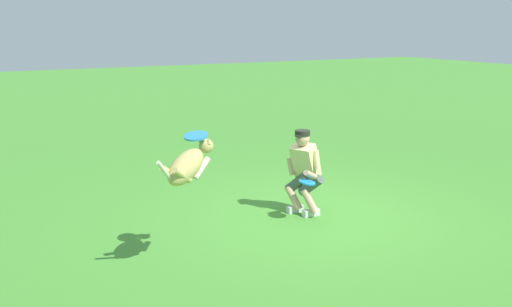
{
  "coord_description": "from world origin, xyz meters",
  "views": [
    {
      "loc": [
        4.51,
        6.42,
        2.8
      ],
      "look_at": [
        1.19,
        0.28,
        1.16
      ],
      "focal_mm": 38.86,
      "sensor_mm": 36.0,
      "label": 1
    }
  ],
  "objects_px": {
    "frisbee_flying": "(196,136)",
    "dog": "(188,165)",
    "person": "(304,169)",
    "frisbee_held": "(307,182)"
  },
  "relations": [
    {
      "from": "dog",
      "to": "frisbee_held",
      "type": "bearing_deg",
      "value": -12.69
    },
    {
      "from": "person",
      "to": "dog",
      "type": "xyz_separation_m",
      "value": [
        2.22,
        1.01,
        0.56
      ]
    },
    {
      "from": "frisbee_flying",
      "to": "frisbee_held",
      "type": "height_order",
      "value": "frisbee_flying"
    },
    {
      "from": "frisbee_flying",
      "to": "frisbee_held",
      "type": "bearing_deg",
      "value": -164.34
    },
    {
      "from": "person",
      "to": "frisbee_held",
      "type": "bearing_deg",
      "value": 38.35
    },
    {
      "from": "frisbee_held",
      "to": "frisbee_flying",
      "type": "bearing_deg",
      "value": 15.66
    },
    {
      "from": "frisbee_flying",
      "to": "dog",
      "type": "bearing_deg",
      "value": 40.89
    },
    {
      "from": "person",
      "to": "dog",
      "type": "distance_m",
      "value": 2.5
    },
    {
      "from": "frisbee_flying",
      "to": "frisbee_held",
      "type": "relative_size",
      "value": 1.16
    },
    {
      "from": "dog",
      "to": "frisbee_held",
      "type": "height_order",
      "value": "dog"
    }
  ]
}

